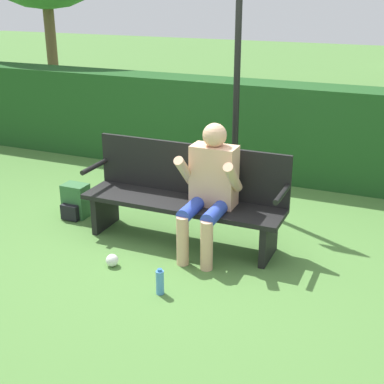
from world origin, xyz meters
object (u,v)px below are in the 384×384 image
person_seated (210,184)px  water_bottle (160,282)px  backpack (75,202)px  signpost (237,76)px  park_bench (185,195)px

person_seated → water_bottle: bearing=-95.2°
backpack → water_bottle: backpack is taller
person_seated → signpost: signpost is taller
park_bench → backpack: size_ratio=5.38×
water_bottle → signpost: 2.52m
backpack → signpost: size_ratio=0.14×
park_bench → person_seated: bearing=-22.9°
person_seated → water_bottle: size_ratio=5.32×
park_bench → signpost: bearing=84.3°
backpack → water_bottle: bearing=-34.1°
park_bench → person_seated: (0.31, -0.13, 0.20)m
park_bench → water_bottle: 1.09m
water_bottle → backpack: bearing=145.9°
park_bench → backpack: 1.33m
park_bench → water_bottle: (0.23, -1.01, -0.36)m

